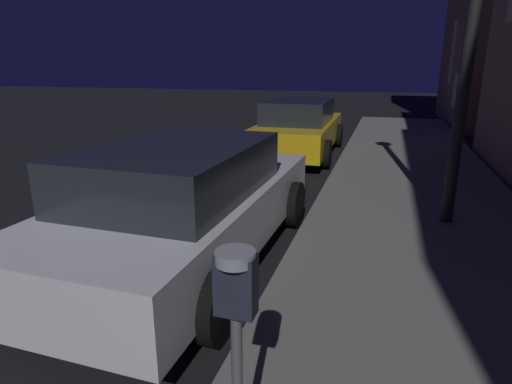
% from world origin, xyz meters
% --- Properties ---
extents(parking_meter, '(0.19, 0.19, 1.29)m').
position_xyz_m(parking_meter, '(4.39, 0.51, 1.13)').
color(parking_meter, '#59595B').
rests_on(parking_meter, sidewalk).
extents(car_white, '(2.14, 4.62, 1.43)m').
position_xyz_m(car_white, '(2.85, 3.10, 0.72)').
color(car_white, silver).
rests_on(car_white, ground).
extents(car_yellow_cab, '(2.02, 4.62, 1.43)m').
position_xyz_m(car_yellow_cab, '(2.85, 9.72, 0.72)').
color(car_yellow_cab, gold).
rests_on(car_yellow_cab, ground).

